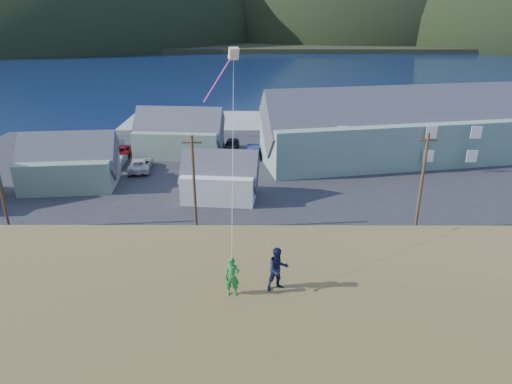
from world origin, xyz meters
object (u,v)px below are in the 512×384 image
kite_flyer_navy (278,269)px  shed_palegreen_near (69,163)px  lodge (393,128)px  kite_flyer_green (232,277)px  shed_white (220,177)px  shed_palegreen_far (179,133)px  wharf (206,123)px

kite_flyer_navy → shed_palegreen_near: bearing=104.7°
lodge → kite_flyer_green: 43.11m
shed_white → kite_flyer_navy: (4.53, -26.68, 5.81)m
lodge → shed_white: bearing=-160.2°
kite_flyer_green → kite_flyer_navy: kite_flyer_navy is taller
shed_palegreen_near → kite_flyer_green: size_ratio=6.41×
shed_palegreen_near → shed_palegreen_far: 15.19m
lodge → kite_flyer_navy: size_ratio=17.97×
lodge → shed_palegreen_near: 37.48m
wharf → shed_white: 31.87m
shed_palegreen_near → kite_flyer_navy: 36.78m
shed_palegreen_near → kite_flyer_green: bearing=-64.2°
kite_flyer_green → lodge: bearing=67.5°
shed_palegreen_near → shed_white: bearing=-17.4°
shed_palegreen_far → shed_white: bearing=-61.9°
shed_white → kite_flyer_navy: kite_flyer_navy is taller
shed_white → kite_flyer_green: 27.80m
wharf → shed_palegreen_near: (-11.41, -28.20, 2.23)m
wharf → kite_flyer_navy: size_ratio=14.21×
kite_flyer_green → shed_palegreen_near: bearing=123.4°
lodge → shed_white: lodge is taller
lodge → shed_palegreen_near: lodge is taller
lodge → kite_flyer_green: (-17.49, -39.23, 3.70)m
wharf → shed_palegreen_near: shed_palegreen_near is taller
shed_palegreen_near → kite_flyer_navy: bearing=-61.4°
shed_palegreen_far → kite_flyer_green: bearing=-72.9°
wharf → kite_flyer_green: bearing=-82.7°
wharf → lodge: 31.79m
wharf → shed_white: bearing=-81.4°
kite_flyer_navy → shed_white: bearing=79.7°
wharf → shed_palegreen_far: 16.81m
kite_flyer_navy → lodge: bearing=48.0°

